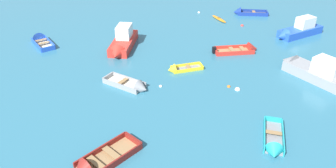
{
  "coord_description": "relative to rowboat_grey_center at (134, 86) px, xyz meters",
  "views": [
    {
      "loc": [
        -3.05,
        1.08,
        14.29
      ],
      "look_at": [
        0.0,
        24.75,
        0.15
      ],
      "focal_mm": 34.33,
      "sensor_mm": 36.0,
      "label": 1
    }
  ],
  "objects": [
    {
      "name": "rowboat_yellow_far_right",
      "position": [
        4.16,
        2.73,
        -0.06
      ],
      "size": [
        3.51,
        1.62,
        1.04
      ],
      "color": "gray",
      "rests_on": "ground_plane"
    },
    {
      "name": "rowboat_deep_blue_outer_left",
      "position": [
        15.69,
        17.89,
        0.01
      ],
      "size": [
        4.81,
        2.46,
        1.41
      ],
      "color": "#4C4C51",
      "rests_on": "ground_plane"
    },
    {
      "name": "mooring_buoy_central",
      "position": [
        14.04,
        13.45,
        -0.21
      ],
      "size": [
        0.4,
        0.4,
        0.4
      ],
      "primitive_type": "sphere",
      "color": "red",
      "rests_on": "ground_plane"
    },
    {
      "name": "motor_launch_grey_back_row_right",
      "position": [
        16.02,
        -0.11,
        0.51
      ],
      "size": [
        4.88,
        6.89,
        2.62
      ],
      "color": "gray",
      "rests_on": "ground_plane"
    },
    {
      "name": "rowboat_red_far_back",
      "position": [
        11.8,
        6.05,
        -0.0
      ],
      "size": [
        4.86,
        1.67,
        1.47
      ],
      "color": "#99754C",
      "rests_on": "ground_plane"
    },
    {
      "name": "motor_launch_red_back_row_left",
      "position": [
        -0.91,
        8.49,
        0.5
      ],
      "size": [
        3.38,
        6.78,
        2.58
      ],
      "color": "red",
      "rests_on": "ground_plane"
    },
    {
      "name": "mooring_buoy_midfield",
      "position": [
        9.74,
        19.31,
        -0.21
      ],
      "size": [
        0.33,
        0.33,
        0.33
      ],
      "primitive_type": "sphere",
      "color": "silver",
      "rests_on": "ground_plane"
    },
    {
      "name": "rowboat_grey_center",
      "position": [
        0.0,
        0.0,
        0.0
      ],
      "size": [
        4.14,
        3.72,
        1.31
      ],
      "color": "beige",
      "rests_on": "ground_plane"
    },
    {
      "name": "motor_launch_blue_distant_center",
      "position": [
        19.36,
        9.47,
        0.47
      ],
      "size": [
        6.57,
        3.97,
        2.38
      ],
      "color": "blue",
      "rests_on": "ground_plane"
    },
    {
      "name": "kayak_orange_back_row_center",
      "position": [
        11.73,
        16.04,
        -0.07
      ],
      "size": [
        1.43,
        3.15,
        0.3
      ],
      "color": "orange",
      "rests_on": "ground_plane"
    },
    {
      "name": "mooring_buoy_between_boats_right",
      "position": [
        8.08,
        -0.74,
        -0.21
      ],
      "size": [
        0.3,
        0.3,
        0.3
      ],
      "primitive_type": "sphere",
      "color": "orange",
      "rests_on": "ground_plane"
    },
    {
      "name": "rowboat_blue_near_right",
      "position": [
        -10.07,
        11.37,
        0.01
      ],
      "size": [
        3.24,
        4.36,
        1.39
      ],
      "color": "beige",
      "rests_on": "ground_plane"
    },
    {
      "name": "mooring_buoy_near_foreground",
      "position": [
        8.67,
        -1.3,
        -0.21
      ],
      "size": [
        0.45,
        0.45,
        0.45
      ],
      "primitive_type": "sphere",
      "color": "silver",
      "rests_on": "ground_plane"
    },
    {
      "name": "rowboat_turquoise_cluster_inner",
      "position": [
        8.73,
        -8.59,
        -0.01
      ],
      "size": [
        2.64,
        4.21,
        1.16
      ],
      "color": "gray",
      "rests_on": "ground_plane"
    },
    {
      "name": "mooring_buoy_outer_edge",
      "position": [
        2.25,
        0.06,
        -0.21
      ],
      "size": [
        0.29,
        0.29,
        0.29
      ],
      "primitive_type": "sphere",
      "color": "silver",
      "rests_on": "ground_plane"
    },
    {
      "name": "rowboat_maroon_midfield_left",
      "position": [
        -2.86,
        -9.04,
        0.01
      ],
      "size": [
        4.61,
        4.19,
        1.58
      ],
      "color": "#99754C",
      "rests_on": "ground_plane"
    }
  ]
}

